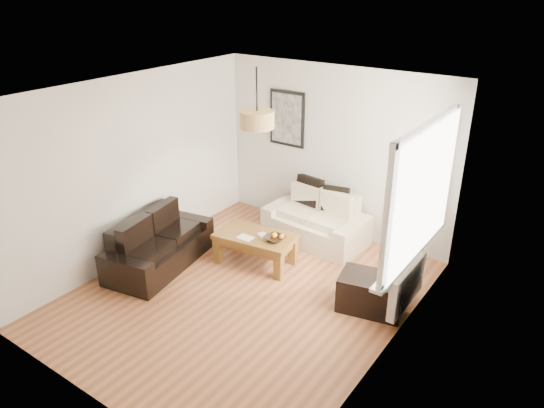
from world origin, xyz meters
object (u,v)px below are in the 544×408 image
Objects in this scene: loveseat_cream at (316,218)px; coffee_table at (255,249)px; ottoman at (371,293)px; sofa_leather at (159,242)px.

coffee_table is at bearing -104.17° from loveseat_cream.
loveseat_cream is at bearing 142.09° from ottoman.
sofa_leather is at bearing -165.52° from ottoman.
sofa_leather reaches higher than ottoman.
sofa_leather is 1.48× the size of coffee_table.
loveseat_cream reaches higher than ottoman.
ottoman is (1.81, -0.06, -0.00)m from coffee_table.
loveseat_cream is 0.93× the size of sofa_leather.
coffee_table is 1.81m from ottoman.
sofa_leather is 2.11× the size of ottoman.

